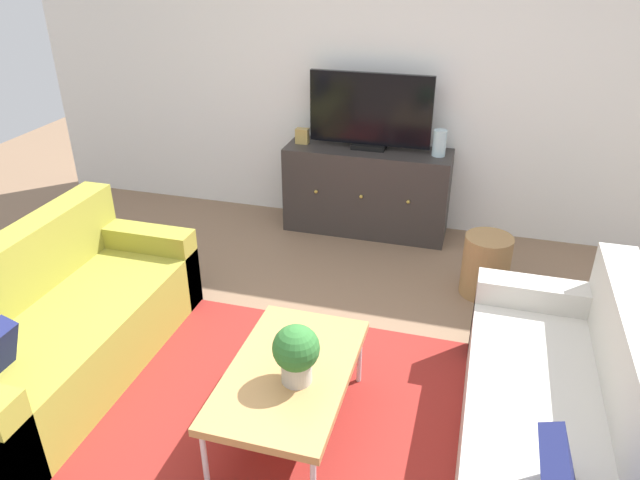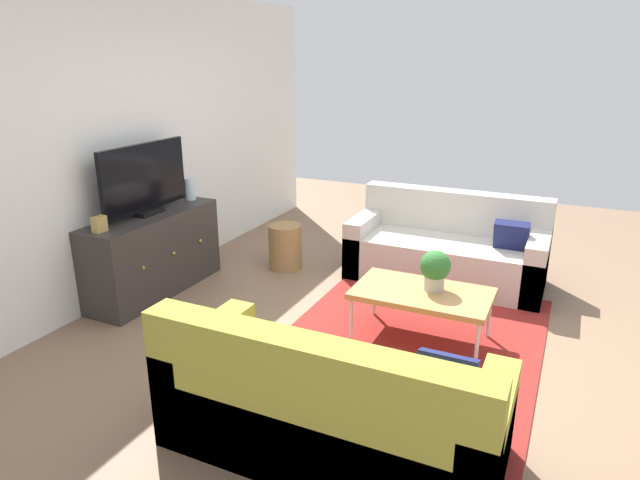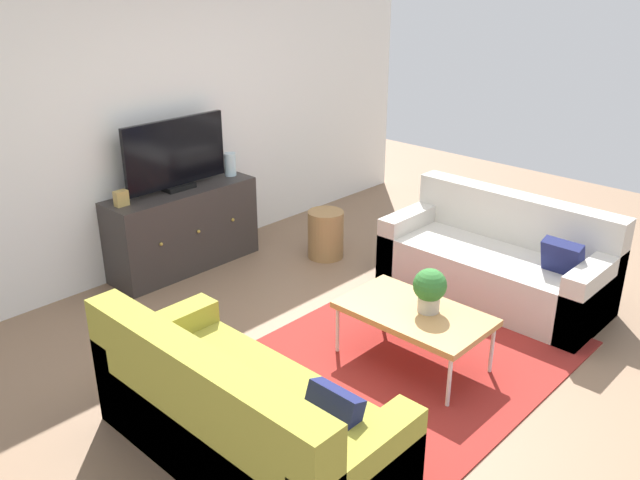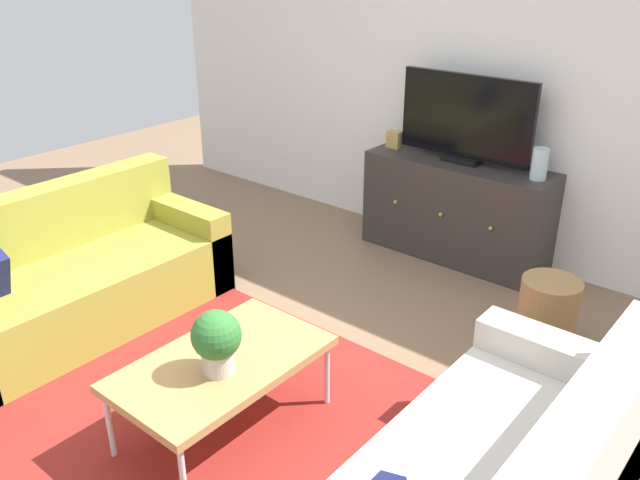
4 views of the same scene
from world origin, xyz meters
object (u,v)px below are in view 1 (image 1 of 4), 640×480
object	(u,v)px
glass_vase	(439,143)
tv_console	(367,191)
couch_left_side	(54,330)
flat_screen_tv	(370,112)
wicker_basket	(486,265)
coffee_table	(290,374)
potted_plant	(296,352)
mantel_clock	(302,136)
couch_right_side	(570,429)

from	to	relation	value
glass_vase	tv_console	bearing A→B (deg)	-180.00
couch_left_side	flat_screen_tv	bearing A→B (deg)	60.00
tv_console	wicker_basket	world-z (taller)	tv_console
couch_left_side	glass_vase	bearing A→B (deg)	50.40
coffee_table	potted_plant	bearing A→B (deg)	-49.05
mantel_clock	couch_left_side	bearing A→B (deg)	-108.65
tv_console	couch_left_side	bearing A→B (deg)	-120.21
potted_plant	couch_left_side	bearing A→B (deg)	173.67
tv_console	mantel_clock	world-z (taller)	mantel_clock
glass_vase	wicker_basket	world-z (taller)	glass_vase
coffee_table	wicker_basket	distance (m)	1.93
potted_plant	couch_right_side	bearing A→B (deg)	7.64
wicker_basket	couch_left_side	bearing A→B (deg)	-146.99
couch_right_side	glass_vase	distance (m)	2.61
flat_screen_tv	glass_vase	bearing A→B (deg)	-1.97
mantel_clock	wicker_basket	distance (m)	1.91
couch_left_side	mantel_clock	size ratio (longest dim) A/B	14.10
couch_left_side	potted_plant	bearing A→B (deg)	-6.33
tv_console	glass_vase	distance (m)	0.76
couch_right_side	couch_left_side	bearing A→B (deg)	180.00
flat_screen_tv	couch_left_side	bearing A→B (deg)	-120.00
coffee_table	tv_console	world-z (taller)	tv_console
potted_plant	wicker_basket	world-z (taller)	potted_plant
coffee_table	mantel_clock	size ratio (longest dim) A/B	7.85
couch_right_side	coffee_table	distance (m)	1.37
couch_right_side	potted_plant	size ratio (longest dim) A/B	5.89
couch_right_side	potted_plant	bearing A→B (deg)	-172.36
couch_left_side	couch_right_side	world-z (taller)	same
couch_right_side	glass_vase	bearing A→B (deg)	110.83
wicker_basket	coffee_table	bearing A→B (deg)	-118.76
couch_left_side	mantel_clock	world-z (taller)	mantel_clock
potted_plant	flat_screen_tv	world-z (taller)	flat_screen_tv
potted_plant	glass_vase	world-z (taller)	glass_vase
glass_vase	mantel_clock	size ratio (longest dim) A/B	1.65
tv_console	glass_vase	bearing A→B (deg)	0.00
coffee_table	mantel_clock	distance (m)	2.61
couch_left_side	coffee_table	size ratio (longest dim) A/B	1.80
potted_plant	wicker_basket	xyz separation A→B (m)	(0.86, 1.76, -0.36)
potted_plant	flat_screen_tv	distance (m)	2.62
coffee_table	mantel_clock	world-z (taller)	mantel_clock
glass_vase	couch_right_side	bearing A→B (deg)	-69.17
couch_right_side	tv_console	world-z (taller)	couch_right_side
potted_plant	glass_vase	distance (m)	2.59
potted_plant	tv_console	size ratio (longest dim) A/B	0.22
glass_vase	mantel_clock	world-z (taller)	glass_vase
flat_screen_tv	wicker_basket	xyz separation A→B (m)	(1.05, -0.81, -0.84)
couch_right_side	coffee_table	size ratio (longest dim) A/B	1.80
tv_console	wicker_basket	bearing A→B (deg)	-37.06
couch_right_side	glass_vase	size ratio (longest dim) A/B	8.55
flat_screen_tv	couch_right_side	bearing A→B (deg)	-58.20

